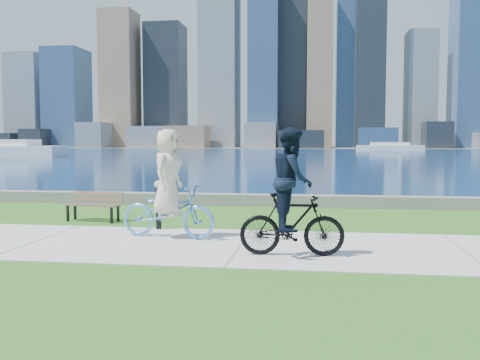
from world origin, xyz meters
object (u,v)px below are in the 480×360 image
Objects in this scene: bollard_lamp at (158,202)px; cyclist_man at (292,202)px; park_bench at (94,203)px; cyclist_woman at (168,198)px.

cyclist_man is (3.05, -2.33, 0.31)m from bollard_lamp.
cyclist_man is (4.99, -3.37, 0.50)m from park_bench.
bollard_lamp is at bearing 36.58° from cyclist_woman.
cyclist_man is at bearing -37.42° from bollard_lamp.
cyclist_woman is at bearing 59.21° from cyclist_man.
cyclist_woman is (2.44, -2.02, 0.40)m from park_bench.
cyclist_woman is at bearing -31.25° from park_bench.
park_bench is 3.19m from cyclist_woman.
cyclist_man reaches higher than bollard_lamp.
cyclist_woman is 1.00× the size of cyclist_man.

